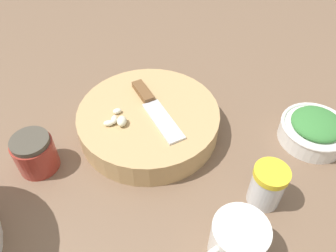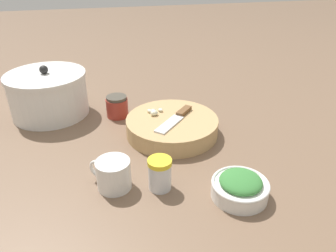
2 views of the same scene
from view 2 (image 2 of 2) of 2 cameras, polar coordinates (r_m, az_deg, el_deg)
The scene contains 9 objects.
ground_plane at distance 0.97m, azimuth -1.34°, elevation -3.48°, with size 5.00×5.00×0.00m, color brown.
cutting_board at distance 1.01m, azimuth 0.71°, elevation -0.04°, with size 0.28×0.28×0.05m.
chef_knife at distance 1.00m, azimuth 1.52°, elevation 1.47°, with size 0.15×0.15×0.01m.
garlic_cloves at distance 1.03m, azimuth -2.37°, elevation 2.49°, with size 0.05×0.06×0.02m.
herb_bowl at distance 0.79m, azimuth 12.43°, elevation -10.31°, with size 0.13×0.13×0.06m.
spice_jar at distance 0.79m, azimuth -1.43°, elevation -8.32°, with size 0.06×0.06×0.08m.
coffee_mug at distance 0.80m, azimuth -9.55°, elevation -8.27°, with size 0.09×0.10×0.07m.
honey_jar at distance 1.13m, azimuth -8.85°, elevation 3.38°, with size 0.07×0.07×0.07m.
stock_pot at distance 1.19m, azimuth -20.12°, elevation 5.26°, with size 0.27×0.27×0.17m.
Camera 2 is at (-0.80, 0.15, 0.52)m, focal length 35.00 mm.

